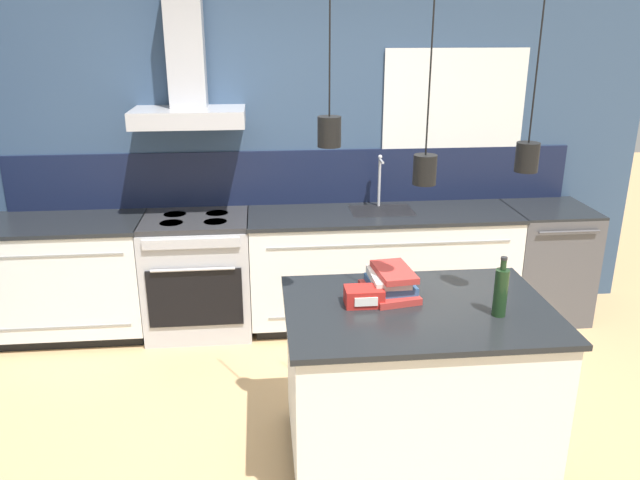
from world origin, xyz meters
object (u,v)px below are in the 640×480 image
object	(u,v)px
dishwasher	(544,262)
red_supply_box	(364,296)
oven_range	(199,274)
book_stack	(390,282)
bottle_on_island	(501,291)

from	to	relation	value
dishwasher	red_supply_box	size ratio (longest dim) A/B	4.62
oven_range	book_stack	size ratio (longest dim) A/B	2.45
bottle_on_island	book_stack	world-z (taller)	bottle_on_island
dishwasher	book_stack	size ratio (longest dim) A/B	2.45
oven_range	dishwasher	size ratio (longest dim) A/B	1.00
bottle_on_island	book_stack	bearing A→B (deg)	148.29
bottle_on_island	oven_range	bearing A→B (deg)	132.64
dishwasher	oven_range	bearing A→B (deg)	-179.91
oven_range	dishwasher	distance (m)	2.76
bottle_on_island	red_supply_box	world-z (taller)	bottle_on_island
book_stack	red_supply_box	world-z (taller)	book_stack
book_stack	red_supply_box	xyz separation A→B (m)	(-0.16, -0.12, -0.02)
oven_range	red_supply_box	world-z (taller)	red_supply_box
red_supply_box	dishwasher	bearing A→B (deg)	42.67
dishwasher	red_supply_box	distance (m)	2.43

